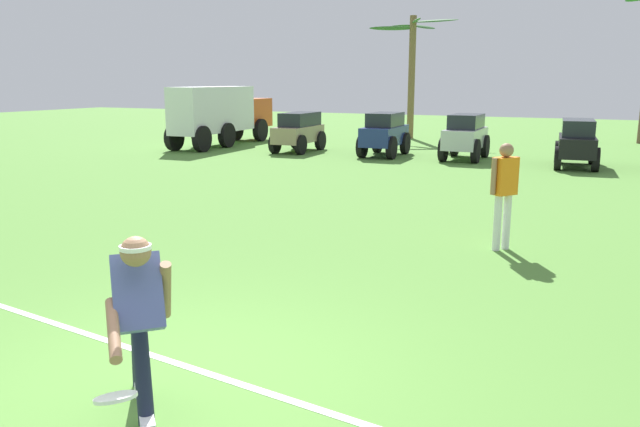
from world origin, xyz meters
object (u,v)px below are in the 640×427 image
object	(u,v)px
parked_car_slot_c	(465,136)
box_truck	(221,113)
frisbee_in_flight	(116,397)
teammate_near_sideline	(504,186)
parked_car_slot_b	(385,133)
parked_car_slot_d	(577,142)
palm_tree_far_left	(412,62)
frisbee_thrower	(139,315)
parked_car_slot_a	(299,131)

from	to	relation	value
parked_car_slot_c	box_truck	xyz separation A→B (m)	(-9.33, 0.35, 0.49)
frisbee_in_flight	teammate_near_sideline	xyz separation A→B (m)	(1.31, 6.43, 0.46)
box_truck	parked_car_slot_b	bearing A→B (deg)	-4.53
parked_car_slot_d	palm_tree_far_left	distance (m)	9.88
frisbee_in_flight	parked_car_slot_c	size ratio (longest dim) A/B	0.16
box_truck	palm_tree_far_left	size ratio (longest dim) A/B	1.18
frisbee_thrower	parked_car_slot_d	xyz separation A→B (m)	(1.96, 15.97, -0.07)
parked_car_slot_b	parked_car_slot_c	bearing A→B (deg)	4.03
frisbee_thrower	parked_car_slot_b	bearing A→B (deg)	103.56
parked_car_slot_c	palm_tree_far_left	distance (m)	7.63
teammate_near_sideline	parked_car_slot_b	xyz separation A→B (m)	(-5.47, 10.27, -0.20)
frisbee_thrower	box_truck	bearing A→B (deg)	122.51
parked_car_slot_a	parked_car_slot_c	bearing A→B (deg)	2.50
frisbee_thrower	parked_car_slot_b	distance (m)	16.61
parked_car_slot_b	box_truck	size ratio (longest dim) A/B	0.40
teammate_near_sideline	parked_car_slot_c	distance (m)	10.84
frisbee_thrower	frisbee_in_flight	xyz separation A→B (m)	(0.27, -0.55, -0.31)
parked_car_slot_c	parked_car_slot_d	size ratio (longest dim) A/B	0.95
teammate_near_sideline	parked_car_slot_b	world-z (taller)	teammate_near_sideline
parked_car_slot_a	parked_car_slot_b	distance (m)	3.12
frisbee_in_flight	parked_car_slot_a	bearing A→B (deg)	113.67
frisbee_in_flight	parked_car_slot_c	distance (m)	16.95
teammate_near_sideline	palm_tree_far_left	xyz separation A→B (m)	(-6.58, 16.66, 2.23)
frisbee_in_flight	teammate_near_sideline	world-z (taller)	teammate_near_sideline
parked_car_slot_d	parked_car_slot_b	bearing A→B (deg)	178.28
box_truck	frisbee_thrower	bearing A→B (deg)	-57.49
parked_car_slot_d	box_truck	world-z (taller)	box_truck
frisbee_in_flight	parked_car_slot_c	xyz separation A→B (m)	(-1.57, 16.88, 0.26)
parked_car_slot_a	box_truck	xyz separation A→B (m)	(-3.61, 0.60, 0.51)
parked_car_slot_c	parked_car_slot_d	distance (m)	3.28
parked_car_slot_a	frisbee_thrower	bearing A→B (deg)	-66.43
parked_car_slot_a	box_truck	size ratio (longest dim) A/B	0.41
parked_car_slot_b	frisbee_in_flight	bearing A→B (deg)	-75.99
frisbee_in_flight	parked_car_slot_c	bearing A→B (deg)	95.30
frisbee_thrower	teammate_near_sideline	xyz separation A→B (m)	(1.58, 5.88, 0.15)
parked_car_slot_d	frisbee_thrower	bearing A→B (deg)	-97.01
frisbee_in_flight	parked_car_slot_b	xyz separation A→B (m)	(-4.16, 16.69, 0.26)
teammate_near_sideline	box_truck	distance (m)	16.30
box_truck	palm_tree_far_left	xyz separation A→B (m)	(5.62, 5.86, 1.93)
teammate_near_sideline	box_truck	xyz separation A→B (m)	(-12.20, 10.80, 0.29)
parked_car_slot_a	frisbee_in_flight	bearing A→B (deg)	-66.33
parked_car_slot_b	box_truck	xyz separation A→B (m)	(-6.73, 0.53, 0.49)
frisbee_thrower	palm_tree_far_left	bearing A→B (deg)	102.53
frisbee_thrower	parked_car_slot_b	world-z (taller)	same
teammate_near_sideline	parked_car_slot_a	bearing A→B (deg)	130.11
teammate_near_sideline	parked_car_slot_c	bearing A→B (deg)	105.36
teammate_near_sideline	parked_car_slot_d	world-z (taller)	teammate_near_sideline
parked_car_slot_a	parked_car_slot_d	world-z (taller)	same
frisbee_thrower	parked_car_slot_d	distance (m)	16.09
parked_car_slot_d	box_truck	xyz separation A→B (m)	(-12.59, 0.71, 0.51)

